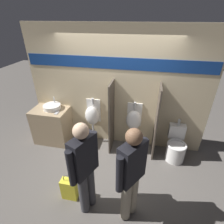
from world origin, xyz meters
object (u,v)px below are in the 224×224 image
Objects in this scene: urinal_near_counter at (93,115)px; cell_phone at (57,113)px; urinal_far at (134,120)px; toilet at (176,147)px; person_in_vest at (131,173)px; person_with_lanyard at (85,167)px; shopping_bag at (70,189)px; sink_basin at (52,107)px.

cell_phone is at bearing -159.90° from urinal_near_counter.
urinal_far is at bearing 9.08° from cell_phone.
person_in_vest reaches higher than toilet.
person_with_lanyard is (0.42, -1.67, 0.15)m from urinal_near_counter.
person_with_lanyard is at bearing 124.65° from person_in_vest.
shopping_bag is (0.81, -1.31, -0.67)m from cell_phone.
cell_phone is at bearing 86.40° from person_in_vest.
person_in_vest is 1.25m from shopping_bag.
toilet is at bearing 3.56° from person_in_vest.
shopping_bag is (-1.03, 0.07, -0.70)m from person_in_vest.
person_in_vest is at bearing -37.07° from cell_phone.
toilet is (2.88, -0.09, -0.64)m from sink_basin.
shopping_bag is (1.00, -1.48, -0.72)m from sink_basin.
sink_basin is 0.97m from urinal_near_counter.
sink_basin reaches higher than shopping_bag.
cell_phone is at bearing 62.78° from person_with_lanyard.
cell_phone is 0.09× the size of person_in_vest.
person_in_vest is at bearing -65.79° from person_with_lanyard.
toilet is 1.80m from person_in_vest.
shopping_bag is (-1.87, -1.39, -0.08)m from toilet.
person_in_vest is at bearing -4.10° from shopping_bag.
urinal_near_counter is at bearing 66.67° from person_in_vest.
toilet reaches higher than shopping_bag.
person_in_vest is at bearing -56.80° from urinal_near_counter.
person_with_lanyard reaches higher than sink_basin.
toilet is 1.63× the size of shopping_bag.
urinal_far is (1.71, 0.27, -0.13)m from cell_phone.
person_in_vest is at bearing -37.47° from sink_basin.
person_in_vest is (2.03, -1.56, -0.02)m from sink_basin.
sink_basin reaches higher than cell_phone.
toilet is (0.96, -0.19, -0.46)m from urinal_far.
shopping_bag is at bearing -119.77° from urinal_far.
sink_basin is 2.56m from person_in_vest.
urinal_near_counter is 0.70× the size of person_in_vest.
cell_phone is 0.81m from urinal_near_counter.
person_in_vest is 0.67m from person_with_lanyard.
person_in_vest reaches higher than urinal_near_counter.
sink_basin is 0.25× the size of person_with_lanyard.
sink_basin is at bearing -173.90° from urinal_near_counter.
sink_basin is 0.27m from cell_phone.
toilet is at bearing -5.74° from urinal_near_counter.
sink_basin is 2.95m from toilet.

